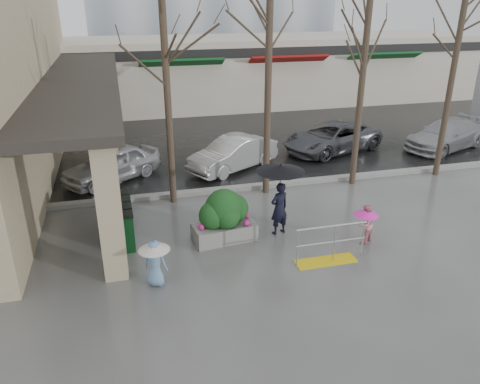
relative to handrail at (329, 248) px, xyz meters
name	(u,v)px	position (x,y,z in m)	size (l,w,h in m)	color
ground	(264,245)	(-1.36, 1.20, -0.38)	(120.00, 120.00, 0.00)	#51514F
street_asphalt	(169,94)	(-1.36, 23.20, -0.37)	(120.00, 36.00, 0.01)	black
curb	(229,189)	(-1.36, 5.20, -0.30)	(120.00, 0.30, 0.15)	gray
canopy_slab	(78,74)	(-6.16, 9.20, 3.25)	(2.80, 18.00, 0.25)	#2D2823
pillar_front	(110,210)	(-5.26, 0.70, 1.37)	(0.55, 0.55, 3.50)	tan
pillar_back	(109,135)	(-5.26, 7.20, 1.37)	(0.55, 0.55, 3.50)	tan
storefront_row	(208,72)	(0.64, 19.17, 1.64)	(34.00, 6.74, 4.00)	beige
handrail	(329,248)	(0.00, 0.00, 0.00)	(1.90, 0.50, 1.03)	yellow
tree_west	(164,41)	(-3.36, 4.80, 4.71)	(3.20, 3.20, 6.80)	#382B21
tree_midwest	(269,34)	(-0.16, 4.80, 4.86)	(3.20, 3.20, 7.00)	#382B21
tree_mideast	(366,44)	(3.14, 4.80, 4.48)	(3.20, 3.20, 6.50)	#382B21
tree_east	(461,25)	(6.64, 4.80, 5.01)	(3.20, 3.20, 7.20)	#382B21
woman	(280,188)	(-0.73, 1.80, 1.01)	(1.37, 1.37, 2.11)	black
child_pink	(365,221)	(1.37, 0.68, 0.27)	(0.69, 0.68, 1.12)	pink
child_blue	(155,258)	(-4.36, 0.07, 0.33)	(0.74, 0.74, 1.15)	#668DB6
planter	(224,216)	(-2.31, 1.84, 0.34)	(1.81, 1.07, 1.50)	slate
news_boxes	(125,220)	(-4.97, 2.65, 0.17)	(0.47, 1.95, 1.09)	#0D3917
car_a	(112,164)	(-5.26, 7.32, 0.25)	(1.49, 3.70, 1.26)	#BABABF
car_b	(233,154)	(-0.70, 7.35, 0.25)	(1.33, 3.82, 1.26)	silver
car_c	(332,137)	(4.03, 8.48, 0.25)	(2.09, 4.53, 1.26)	#515258
car_d	(447,135)	(9.10, 7.58, 0.25)	(1.77, 4.34, 1.26)	#A8A9AD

